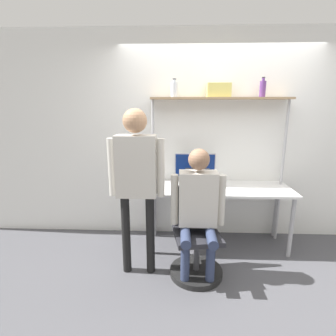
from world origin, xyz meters
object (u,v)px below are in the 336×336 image
Objects in this scene: cell_phone at (221,191)px; storage_box at (219,90)px; bottle_purple at (263,89)px; laptop at (197,184)px; person_standing at (136,172)px; monitor at (195,167)px; person_seated at (198,204)px; office_chair at (196,248)px; bottle_clear at (174,89)px.

cell_phone is 1.21m from storage_box.
storage_box is at bearing 180.00° from bottle_purple.
laptop is 0.17× the size of person_standing.
bottle_purple reaches higher than laptop.
person_seated is at bearing -90.92° from monitor.
person_seated is 1.44m from storage_box.
office_chair is (-0.02, -0.78, -0.70)m from monitor.
storage_box is at bearing 0.00° from bottle_clear.
office_chair is 4.31× the size of bottle_clear.
person_standing is at bearing -153.11° from cell_phone.
person_seated is at bearing -72.70° from bottle_clear.
person_standing is at bearing -128.92° from monitor.
monitor is 2.26× the size of bottle_purple.
monitor is 0.30× the size of person_standing.
laptop is at bearing 168.37° from cell_phone.
person_standing is at bearing -179.77° from office_chair.
bottle_purple is (0.49, 0.32, 1.18)m from cell_phone.
monitor is 0.30m from laptop.
bottle_clear is at bearing 138.02° from laptop.
monitor is 3.49× the size of cell_phone.
person_standing is 8.04× the size of bottle_clear.
laptop is 1.18m from bottle_clear.
cell_phone is (0.29, -0.32, -0.21)m from monitor.
monitor is 0.38× the size of person_seated.
bottle_clear is 0.53m from storage_box.
office_chair is at bearing -135.73° from bottle_purple.
person_standing is (-0.63, -0.78, 0.13)m from monitor.
laptop is at bearing -41.98° from bottle_clear.
person_standing is (-0.62, 0.05, 0.32)m from person_seated.
laptop is 1.36× the size of bottle_clear.
storage_box is (-0.03, 0.32, 1.16)m from cell_phone.
person_standing is 1.82m from bottle_purple.
office_chair is 1.86m from bottle_clear.
bottle_purple is at bearing 32.71° from cell_phone.
cell_phone is 1.32m from bottle_purple.
laptop is at bearing 87.05° from person_seated.
bottle_purple is at bearing 28.99° from person_standing.
person_standing reaches higher than monitor.
storage_box reaches higher than monitor.
monitor is 2.42× the size of bottle_clear.
storage_box is at bearing 71.76° from person_seated.
person_seated reaches higher than office_chair.
bottle_clear reaches higher than office_chair.
bottle_clear is at bearing 150.70° from cell_phone.
storage_box is (-0.52, 0.00, -0.02)m from bottle_purple.
person_standing is 1.45m from storage_box.
bottle_purple is at bearing 44.27° from office_chair.
bottle_clear is (-0.56, 0.32, 1.17)m from cell_phone.
monitor is at bearing 51.08° from person_standing.
cell_phone is at bearing -147.29° from bottle_purple.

